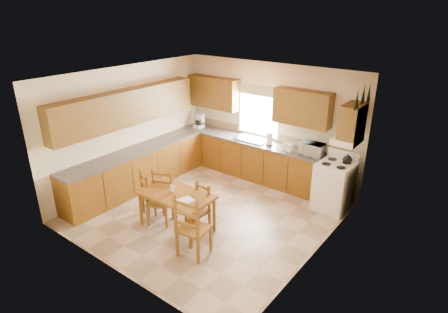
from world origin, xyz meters
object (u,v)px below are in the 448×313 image
Objects in this scene: dining_table at (177,211)px; chair_near_right at (193,225)px; microwave at (312,149)px; chair_far_left at (160,199)px; chair_far_right at (197,208)px; chair_near_left at (152,194)px; stove at (334,187)px.

dining_table is 0.88m from chair_near_right.
microwave is at bearing -108.88° from chair_near_right.
chair_far_left is 0.77m from chair_far_right.
chair_near_right is (0.76, -0.39, 0.20)m from dining_table.
chair_far_right is at bearing -150.66° from chair_near_left.
chair_far_right is (-0.43, 0.59, -0.12)m from chair_near_right.
chair_near_left is at bearing -168.71° from chair_far_right.
stove is 3.45m from chair_far_left.
chair_far_left is (-1.16, 0.35, -0.06)m from chair_near_right.
microwave reaches higher than chair_far_left.
chair_far_right is (0.73, 0.24, -0.06)m from chair_far_left.
stove is 3.10m from chair_near_right.
microwave is 3.12m from dining_table.
stove is 0.72× the size of dining_table.
chair_far_left is at bearing -157.29° from chair_far_right.
chair_far_left reaches higher than chair_near_left.
dining_table is (-1.34, -2.73, -0.69)m from microwave.
stove reaches higher than dining_table.
chair_near_right is 1.11× the size of chair_far_left.
chair_far_left is 1.14× the size of chair_far_right.
chair_near_right is at bearing -103.00° from microwave.
microwave is at bearing 62.71° from dining_table.
chair_far_right is (-1.65, -2.26, -0.04)m from stove.
chair_near_right is (1.50, -0.47, 0.11)m from chair_near_left.
dining_table is at bearing -125.55° from stove.
dining_table is 1.48× the size of chair_near_left.
chair_far_right is at bearing -122.82° from stove.
chair_near_right reaches higher than stove.
dining_table is 0.74m from chair_near_left.
microwave reaches higher than chair_near_right.
microwave is at bearing 73.08° from chair_far_right.
microwave is at bearing 160.69° from stove.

